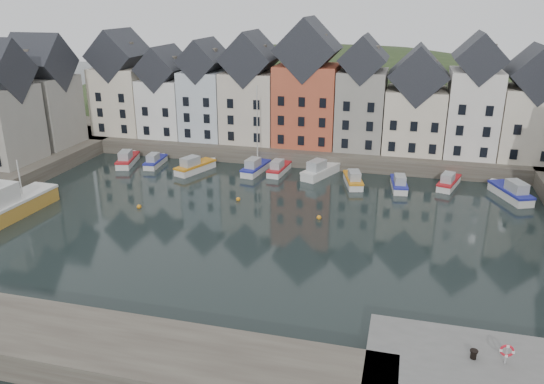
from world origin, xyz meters
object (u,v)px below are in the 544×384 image
(large_vessel, at_px, (6,206))
(mooring_bollard, at_px, (474,354))
(boat_d, at_px, (255,167))
(boat_a, at_px, (127,160))
(life_ring_post, at_px, (507,351))

(large_vessel, height_order, mooring_bollard, large_vessel)
(boat_d, relative_size, mooring_bollard, 20.93)
(boat_a, relative_size, life_ring_post, 4.96)
(mooring_bollard, xyz_separation_m, life_ring_post, (1.74, -0.04, 0.55))
(boat_a, xyz_separation_m, mooring_bollard, (42.63, -35.73, 1.60))
(large_vessel, bearing_deg, life_ring_post, -15.02)
(boat_d, bearing_deg, mooring_bollard, -48.74)
(boat_d, relative_size, large_vessel, 0.99)
(boat_d, bearing_deg, boat_a, -169.10)
(boat_a, bearing_deg, boat_d, -10.79)
(large_vessel, xyz_separation_m, life_ring_post, (47.00, -15.06, 1.44))
(boat_a, distance_m, mooring_bollard, 55.65)
(large_vessel, height_order, life_ring_post, large_vessel)
(mooring_bollard, bearing_deg, large_vessel, 161.64)
(boat_d, bearing_deg, large_vessel, -126.29)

